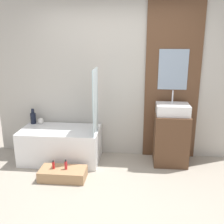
% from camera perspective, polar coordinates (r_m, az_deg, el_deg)
% --- Properties ---
extents(ground_plane, '(12.00, 12.00, 0.00)m').
position_cam_1_polar(ground_plane, '(3.39, -1.14, -19.89)').
color(ground_plane, '#A39989').
extents(wall_tiled_back, '(4.20, 0.06, 2.60)m').
position_cam_1_polar(wall_tiled_back, '(4.37, 1.14, 6.97)').
color(wall_tiled_back, '#B7B2A8').
rests_on(wall_tiled_back, ground_plane).
extents(wall_wood_accent, '(0.87, 0.04, 2.60)m').
position_cam_1_polar(wall_wood_accent, '(4.35, 12.98, 6.63)').
color(wall_wood_accent, brown).
rests_on(wall_wood_accent, ground_plane).
extents(bathtub, '(1.27, 0.69, 0.55)m').
position_cam_1_polar(bathtub, '(4.44, -11.08, -6.98)').
color(bathtub, white).
rests_on(bathtub, ground_plane).
extents(glass_shower_screen, '(0.01, 0.45, 1.00)m').
position_cam_1_polar(glass_shower_screen, '(3.98, -3.65, 2.26)').
color(glass_shower_screen, silver).
rests_on(glass_shower_screen, bathtub).
extents(wooden_step_bench, '(0.67, 0.34, 0.16)m').
position_cam_1_polar(wooden_step_bench, '(3.96, -10.63, -13.09)').
color(wooden_step_bench, '#A87F56').
rests_on(wooden_step_bench, ground_plane).
extents(vanity_cabinet, '(0.53, 0.49, 0.82)m').
position_cam_1_polar(vanity_cabinet, '(4.33, 12.67, -5.74)').
color(vanity_cabinet, brown).
rests_on(vanity_cabinet, ground_plane).
extents(sink, '(0.50, 0.38, 0.36)m').
position_cam_1_polar(sink, '(4.18, 13.08, 0.57)').
color(sink, white).
rests_on(sink, vanity_cabinet).
extents(vase_tall_dark, '(0.09, 0.09, 0.26)m').
position_cam_1_polar(vase_tall_dark, '(4.71, -16.79, -1.16)').
color(vase_tall_dark, black).
rests_on(vase_tall_dark, bathtub).
extents(vase_round_light, '(0.10, 0.10, 0.10)m').
position_cam_1_polar(vase_round_light, '(4.67, -15.27, -1.87)').
color(vase_round_light, silver).
rests_on(vase_round_light, bathtub).
extents(bottle_soap_primary, '(0.04, 0.04, 0.13)m').
position_cam_1_polar(bottle_soap_primary, '(3.94, -12.64, -11.19)').
color(bottle_soap_primary, red).
rests_on(bottle_soap_primary, wooden_step_bench).
extents(bottle_soap_secondary, '(0.04, 0.04, 0.15)m').
position_cam_1_polar(bottle_soap_secondary, '(3.88, -10.02, -11.30)').
color(bottle_soap_secondary, red).
rests_on(bottle_soap_secondary, wooden_step_bench).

